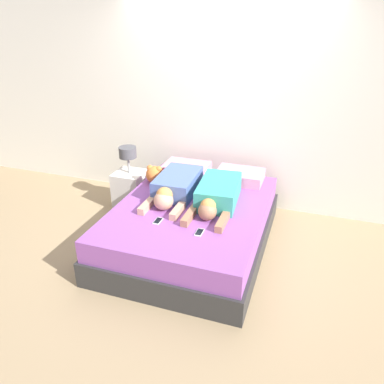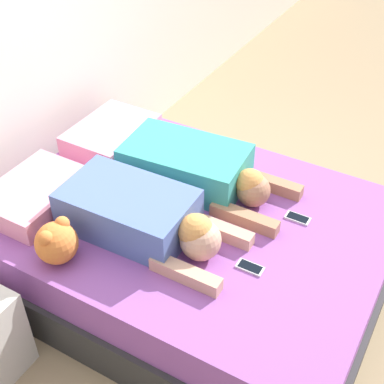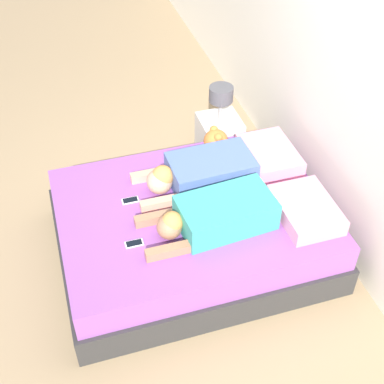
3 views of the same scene
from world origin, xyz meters
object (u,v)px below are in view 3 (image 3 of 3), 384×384
object	(u,v)px
cell_phone_left	(130,200)
person_left	(200,173)
cell_phone_right	(134,243)
plush_toy	(216,141)
bed	(192,229)
person_right	(215,215)
pillow_head_right	(306,210)
pillow_head_left	(269,155)
nightstand	(219,137)

from	to	relation	value
cell_phone_left	person_left	bearing A→B (deg)	94.15
cell_phone_right	plush_toy	bearing A→B (deg)	133.32
cell_phone_left	bed	bearing A→B (deg)	65.07
person_left	cell_phone_right	world-z (taller)	person_left
bed	person_right	world-z (taller)	person_right
bed	pillow_head_right	bearing A→B (deg)	66.29
person_right	plush_toy	bearing A→B (deg)	160.90
pillow_head_right	cell_phone_left	size ratio (longest dim) A/B	4.20
pillow_head_left	cell_phone_left	bearing A→B (deg)	-83.47
bed	cell_phone_right	bearing A→B (deg)	-64.09
pillow_head_right	person_right	world-z (taller)	person_right
person_left	bed	bearing A→B (deg)	-29.65
bed	person_right	distance (m)	0.44
pillow_head_right	plush_toy	bearing A→B (deg)	-158.03
cell_phone_left	nightstand	world-z (taller)	nightstand
cell_phone_left	person_right	bearing A→B (deg)	50.52
nightstand	person_right	bearing A→B (deg)	-20.82
cell_phone_left	pillow_head_left	bearing A→B (deg)	96.53
pillow_head_left	person_right	world-z (taller)	person_right
person_left	person_right	size ratio (longest dim) A/B	0.95
person_right	pillow_head_left	bearing A→B (deg)	130.84
person_right	plush_toy	size ratio (longest dim) A/B	4.56
cell_phone_left	cell_phone_right	distance (m)	0.45
person_left	plush_toy	size ratio (longest dim) A/B	4.34
pillow_head_right	cell_phone_right	size ratio (longest dim) A/B	4.20
pillow_head_left	plush_toy	size ratio (longest dim) A/B	2.52
person_left	person_right	bearing A→B (deg)	-4.22
person_left	person_right	xyz separation A→B (m)	(0.48, -0.04, -0.00)
pillow_head_left	nightstand	distance (m)	0.77
pillow_head_left	person_left	world-z (taller)	person_left
person_right	nightstand	size ratio (longest dim) A/B	1.21
cell_phone_right	pillow_head_right	bearing A→B (deg)	85.70
person_right	cell_phone_right	world-z (taller)	person_right
nightstand	person_left	bearing A→B (deg)	-29.44
pillow_head_right	nightstand	size ratio (longest dim) A/B	0.67
person_right	cell_phone_right	xyz separation A→B (m)	(0.00, -0.60, -0.10)
bed	cell_phone_left	xyz separation A→B (m)	(-0.20, -0.43, 0.25)
bed	cell_phone_right	size ratio (longest dim) A/B	15.85
bed	nightstand	xyz separation A→B (m)	(-1.04, 0.59, 0.04)
bed	plush_toy	bearing A→B (deg)	146.76
pillow_head_right	person_left	distance (m)	0.86
person_right	cell_phone_right	distance (m)	0.61
person_right	nightstand	distance (m)	1.40
pillow_head_right	person_right	bearing A→B (deg)	-98.44
pillow_head_right	bed	bearing A→B (deg)	-113.71
bed	cell_phone_right	distance (m)	0.61
bed	person_right	xyz separation A→B (m)	(0.24, 0.10, 0.35)
pillow_head_right	cell_phone_left	xyz separation A→B (m)	(-0.54, -1.20, -0.06)
pillow_head_left	plush_toy	distance (m)	0.46
pillow_head_left	nightstand	bearing A→B (deg)	-165.67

